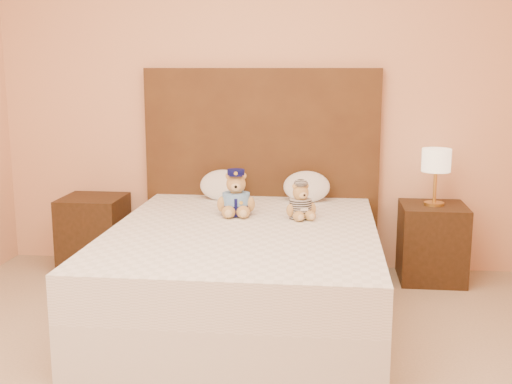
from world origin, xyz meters
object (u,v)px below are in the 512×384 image
at_px(bed, 244,271).
at_px(pillow_left, 223,184).
at_px(lamp, 436,163).
at_px(pillow_right, 307,185).
at_px(teddy_police, 236,193).
at_px(nightstand_left, 94,233).
at_px(nightstand_right, 432,243).
at_px(teddy_prisoner, 301,201).

distance_m(bed, pillow_left, 0.96).
distance_m(lamp, pillow_right, 0.92).
bearing_deg(pillow_left, lamp, -1.13).
relative_size(bed, teddy_police, 6.66).
bearing_deg(teddy_police, nightstand_left, 150.60).
relative_size(nightstand_left, teddy_police, 1.83).
bearing_deg(lamp, pillow_right, 178.09).
bearing_deg(nightstand_right, bed, -147.38).
bearing_deg(teddy_prisoner, nightstand_right, 5.59).
xyz_separation_m(nightstand_left, nightstand_right, (2.50, 0.00, 0.00)).
distance_m(lamp, teddy_police, 1.43).
xyz_separation_m(nightstand_left, pillow_left, (0.98, 0.03, 0.39)).
relative_size(nightstand_right, teddy_police, 1.83).
distance_m(nightstand_right, lamp, 0.57).
xyz_separation_m(teddy_police, pillow_right, (0.44, 0.50, -0.03)).
distance_m(teddy_prisoner, pillow_left, 0.81).
xyz_separation_m(nightstand_right, pillow_right, (-0.90, 0.03, 0.39)).
distance_m(nightstand_left, pillow_right, 1.65).
relative_size(lamp, pillow_right, 1.19).
bearing_deg(teddy_police, pillow_left, 101.78).
height_order(nightstand_right, pillow_left, pillow_left).
bearing_deg(teddy_prisoner, bed, -163.59).
relative_size(bed, nightstand_right, 3.64).
height_order(nightstand_left, lamp, lamp).
height_order(pillow_left, pillow_right, pillow_right).
relative_size(teddy_police, pillow_right, 0.89).
relative_size(lamp, teddy_police, 1.33).
bearing_deg(nightstand_right, teddy_prisoner, -150.53).
relative_size(nightstand_left, pillow_left, 1.65).
bearing_deg(pillow_left, teddy_police, -70.98).
xyz_separation_m(nightstand_left, teddy_prisoner, (1.58, -0.52, 0.39)).
bearing_deg(teddy_prisoner, pillow_right, 64.20).
distance_m(nightstand_right, pillow_right, 0.98).
xyz_separation_m(pillow_left, pillow_right, (0.62, 0.00, 0.00)).
height_order(bed, pillow_right, pillow_right).
bearing_deg(pillow_left, bed, -72.28).
relative_size(nightstand_left, nightstand_right, 1.00).
height_order(nightstand_right, teddy_police, teddy_police).
distance_m(nightstand_left, nightstand_right, 2.50).
distance_m(teddy_police, pillow_right, 0.67).
bearing_deg(bed, teddy_prisoner, 40.29).
bearing_deg(lamp, teddy_prisoner, -150.53).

